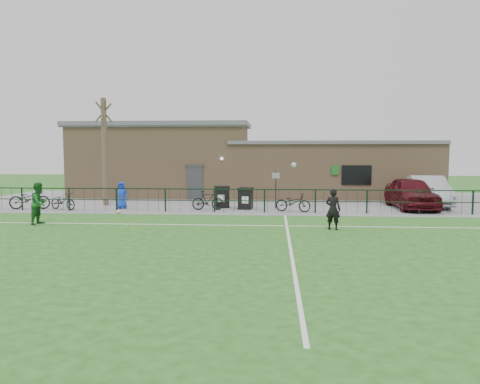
# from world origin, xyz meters

# --- Properties ---
(ground) EXTENTS (90.00, 90.00, 0.00)m
(ground) POSITION_xyz_m (0.00, 0.00, 0.00)
(ground) COLOR #21581A
(ground) RESTS_ON ground
(paving_strip) EXTENTS (34.00, 13.00, 0.02)m
(paving_strip) POSITION_xyz_m (0.00, 13.50, 0.01)
(paving_strip) COLOR gray
(paving_strip) RESTS_ON ground
(pitch_line_touch) EXTENTS (28.00, 0.10, 0.01)m
(pitch_line_touch) POSITION_xyz_m (0.00, 7.80, 0.00)
(pitch_line_touch) COLOR white
(pitch_line_touch) RESTS_ON ground
(pitch_line_mid) EXTENTS (28.00, 0.10, 0.01)m
(pitch_line_mid) POSITION_xyz_m (0.00, 4.00, 0.00)
(pitch_line_mid) COLOR white
(pitch_line_mid) RESTS_ON ground
(pitch_line_perp) EXTENTS (0.10, 16.00, 0.01)m
(pitch_line_perp) POSITION_xyz_m (2.00, 0.00, 0.00)
(pitch_line_perp) COLOR white
(pitch_line_perp) RESTS_ON ground
(perimeter_fence) EXTENTS (28.00, 0.10, 1.20)m
(perimeter_fence) POSITION_xyz_m (0.00, 8.00, 0.60)
(perimeter_fence) COLOR black
(perimeter_fence) RESTS_ON ground
(bare_tree) EXTENTS (0.30, 0.30, 6.00)m
(bare_tree) POSITION_xyz_m (-8.00, 10.50, 3.00)
(bare_tree) COLOR #4E3E2F
(bare_tree) RESTS_ON ground
(wheelie_bin_left) EXTENTS (0.88, 0.95, 1.08)m
(wheelie_bin_left) POSITION_xyz_m (-1.34, 9.92, 0.56)
(wheelie_bin_left) COLOR black
(wheelie_bin_left) RESTS_ON paving_strip
(wheelie_bin_right) EXTENTS (0.78, 0.86, 1.04)m
(wheelie_bin_right) POSITION_xyz_m (-0.03, 9.37, 0.54)
(wheelie_bin_right) COLOR black
(wheelie_bin_right) RESTS_ON paving_strip
(sign_post) EXTENTS (0.08, 0.08, 2.00)m
(sign_post) POSITION_xyz_m (1.56, 9.62, 1.02)
(sign_post) COLOR black
(sign_post) RESTS_ON paving_strip
(car_maroon) EXTENTS (2.03, 4.92, 1.67)m
(car_maroon) POSITION_xyz_m (8.74, 10.24, 0.85)
(car_maroon) COLOR #4B0D15
(car_maroon) RESTS_ON paving_strip
(car_silver) EXTENTS (2.29, 5.24, 1.68)m
(car_silver) POSITION_xyz_m (9.98, 11.48, 0.86)
(car_silver) COLOR #B2B4BA
(car_silver) RESTS_ON paving_strip
(bicycle_a) EXTENTS (2.18, 1.10, 1.09)m
(bicycle_a) POSITION_xyz_m (-11.34, 8.45, 0.57)
(bicycle_a) COLOR black
(bicycle_a) RESTS_ON paving_strip
(bicycle_c) EXTENTS (1.78, 1.20, 0.89)m
(bicycle_c) POSITION_xyz_m (-9.53, 8.43, 0.46)
(bicycle_c) COLOR black
(bicycle_c) RESTS_ON paving_strip
(bicycle_d) EXTENTS (1.67, 0.59, 0.99)m
(bicycle_d) POSITION_xyz_m (-1.95, 8.79, 0.51)
(bicycle_d) COLOR black
(bicycle_d) RESTS_ON paving_strip
(bicycle_e) EXTENTS (1.91, 1.14, 0.95)m
(bicycle_e) POSITION_xyz_m (2.43, 8.41, 0.49)
(bicycle_e) COLOR black
(bicycle_e) RESTS_ON paving_strip
(spectator_child) EXTENTS (0.72, 0.49, 1.43)m
(spectator_child) POSITION_xyz_m (-6.60, 9.06, 0.74)
(spectator_child) COLOR blue
(spectator_child) RESTS_ON paving_strip
(goalkeeper_kick) EXTENTS (1.88, 3.04, 2.56)m
(goalkeeper_kick) POSITION_xyz_m (3.73, 3.28, 0.85)
(goalkeeper_kick) COLOR black
(goalkeeper_kick) RESTS_ON ground
(outfield_player) EXTENTS (0.79, 0.95, 1.76)m
(outfield_player) POSITION_xyz_m (-8.36, 3.75, 0.88)
(outfield_player) COLOR #1A5D21
(outfield_player) RESTS_ON ground
(ball_ground) EXTENTS (0.21, 0.21, 0.21)m
(ball_ground) POSITION_xyz_m (-6.11, 7.05, 0.11)
(ball_ground) COLOR white
(ball_ground) RESTS_ON ground
(clubhouse) EXTENTS (24.25, 5.40, 4.96)m
(clubhouse) POSITION_xyz_m (-0.88, 16.50, 2.22)
(clubhouse) COLOR tan
(clubhouse) RESTS_ON ground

